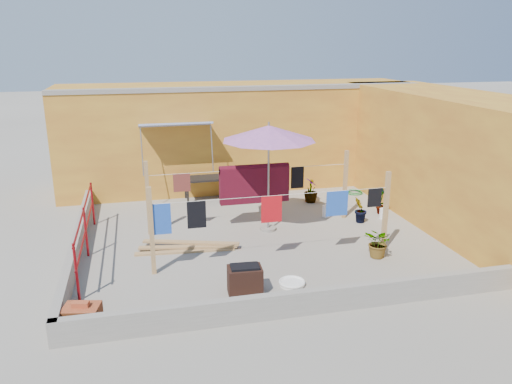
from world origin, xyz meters
TOP-DOWN VIEW (x-y plane):
  - ground at (0.00, 0.00)m, footprint 80.00×80.00m
  - wall_back at (0.50, 4.69)m, footprint 11.00×3.27m
  - wall_right at (5.20, 0.00)m, footprint 2.40×9.00m
  - parapet_front at (0.00, -3.58)m, footprint 8.30×0.16m
  - parapet_left at (-4.08, 0.00)m, footprint 0.16×7.30m
  - red_railing at (-3.85, -0.20)m, footprint 0.05×4.20m
  - clothesline_rig at (0.05, 0.54)m, footprint 5.09×2.35m
  - patio_umbrella at (0.34, 0.40)m, footprint 2.62×2.62m
  - outdoor_table at (-0.72, 3.20)m, footprint 1.47×0.75m
  - brick_stack at (-3.70, -3.20)m, footprint 0.64×0.52m
  - lumber_pile at (-1.71, -0.38)m, footprint 2.31×0.82m
  - brazier at (-0.91, -2.63)m, footprint 0.65×0.45m
  - white_basin at (0.03, -2.53)m, footprint 0.51×0.51m
  - water_jug_a at (3.48, 0.49)m, footprint 0.20×0.20m
  - water_jug_b at (2.09, 0.98)m, footprint 0.22×0.22m
  - green_hose at (3.70, 2.77)m, footprint 0.50×0.50m
  - plant_back_a at (-0.01, 3.20)m, footprint 0.88×0.81m
  - plant_back_b at (2.10, 2.26)m, footprint 0.42×0.42m
  - plant_right_a at (3.60, 0.84)m, footprint 0.49×0.48m
  - plant_right_b at (2.75, 0.33)m, footprint 0.47×0.49m
  - plant_right_c at (2.22, -1.75)m, footprint 0.73×0.77m

SIDE VIEW (x-z plane):
  - ground at x=0.00m, z-range 0.00..0.00m
  - green_hose at x=3.70m, z-range 0.00..0.07m
  - white_basin at x=0.03m, z-range 0.00..0.09m
  - lumber_pile at x=-1.71m, z-range 0.00..0.14m
  - water_jug_a at x=3.48m, z-range -0.02..0.29m
  - water_jug_b at x=2.09m, z-range -0.02..0.32m
  - brick_stack at x=-3.70m, z-range -0.03..0.46m
  - parapet_front at x=0.00m, z-range 0.00..0.44m
  - parapet_left at x=-4.08m, z-range 0.00..0.44m
  - brazier at x=-0.91m, z-range -0.01..0.55m
  - plant_right_c at x=2.22m, z-range 0.00..0.67m
  - plant_right_b at x=2.75m, z-range 0.00..0.69m
  - plant_back_b at x=2.10m, z-range 0.00..0.71m
  - plant_right_a at x=3.60m, z-range 0.00..0.78m
  - plant_back_a at x=-0.01m, z-range 0.00..0.80m
  - outdoor_table at x=-0.72m, z-range 0.28..0.96m
  - red_railing at x=-3.85m, z-range 0.17..1.27m
  - clothesline_rig at x=0.05m, z-range 0.14..1.94m
  - wall_right at x=5.20m, z-range 0.00..3.20m
  - wall_back at x=0.50m, z-range 0.00..3.21m
  - patio_umbrella at x=0.34m, z-range 1.06..3.73m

